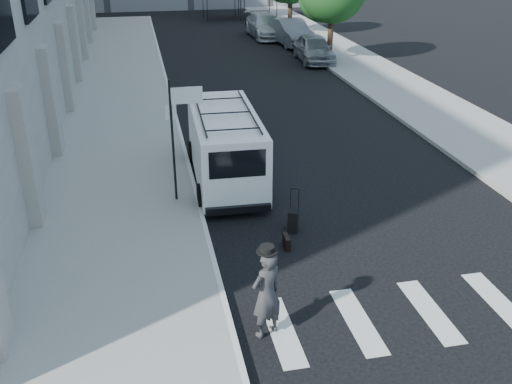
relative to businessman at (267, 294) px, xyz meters
name	(u,v)px	position (x,y,z in m)	size (l,w,h in m)	color
ground	(292,250)	(1.33, 3.00, -0.94)	(120.00, 120.00, 0.00)	black
sidewalk_left	(121,90)	(-2.92, 19.00, -0.87)	(4.50, 48.00, 0.15)	gray
sidewalk_right	(352,60)	(10.33, 23.00, -0.87)	(4.00, 56.00, 0.15)	gray
sign_pole	(180,115)	(-1.04, 6.20, 1.71)	(1.03, 0.07, 3.50)	black
businessman	(267,294)	(0.00, 0.00, 0.00)	(0.69, 0.45, 1.89)	#323234
briefcase	(286,242)	(1.22, 3.12, -0.77)	(0.12, 0.44, 0.34)	black
suitcase	(293,220)	(1.62, 3.97, -0.64)	(0.39, 0.48, 1.15)	black
cargo_van	(225,145)	(0.39, 7.70, 0.20)	(2.20, 5.88, 2.20)	white
parked_car_a	(314,48)	(8.13, 23.47, -0.17)	(1.83, 4.55, 1.55)	#94959B
parked_car_b	(291,32)	(8.13, 28.73, -0.11)	(1.76, 5.04, 1.66)	slate
parked_car_c	(266,26)	(7.09, 31.80, -0.15)	(2.23, 5.47, 1.59)	#B2B6BA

